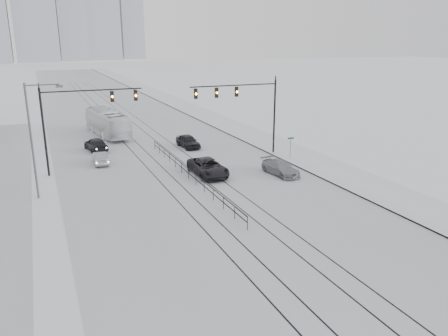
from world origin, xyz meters
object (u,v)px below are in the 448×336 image
sedan_sb_inner (96,144)px  box_truck (107,123)px  sedan_nb_far (188,141)px  sedan_nb_front (208,167)px  sedan_nb_right (280,168)px  sedan_sb_outer (100,158)px

sedan_sb_inner → box_truck: (2.56, 7.94, 0.87)m
sedan_nb_far → sedan_nb_front: bearing=-103.0°
sedan_nb_right → box_truck: 26.81m
sedan_nb_far → box_truck: size_ratio=0.37×
sedan_nb_right → box_truck: box_truck is taller
box_truck → sedan_sb_outer: bearing=70.6°
sedan_nb_far → sedan_sb_inner: bearing=161.6°
sedan_nb_right → box_truck: size_ratio=0.38×
sedan_sb_inner → box_truck: size_ratio=0.38×
sedan_nb_front → box_truck: box_truck is taller
sedan_nb_right → sedan_nb_far: sedan_nb_far is taller
sedan_nb_front → sedan_nb_right: (6.24, -2.43, -0.12)m
sedan_nb_right → sedan_nb_front: bearing=152.3°
sedan_sb_inner → sedan_nb_far: (10.03, -2.61, -0.02)m
sedan_sb_inner → sedan_nb_right: bearing=123.0°
sedan_sb_outer → box_truck: bearing=-99.7°
sedan_sb_inner → sedan_nb_front: size_ratio=0.81×
sedan_sb_outer → sedan_nb_far: 10.81m
sedan_sb_inner → sedan_sb_outer: sedan_sb_inner is taller
sedan_sb_inner → sedan_nb_far: sedan_sb_inner is taller
sedan_nb_right → sedan_nb_far: size_ratio=1.03×
sedan_sb_inner → box_truck: bearing=-116.9°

